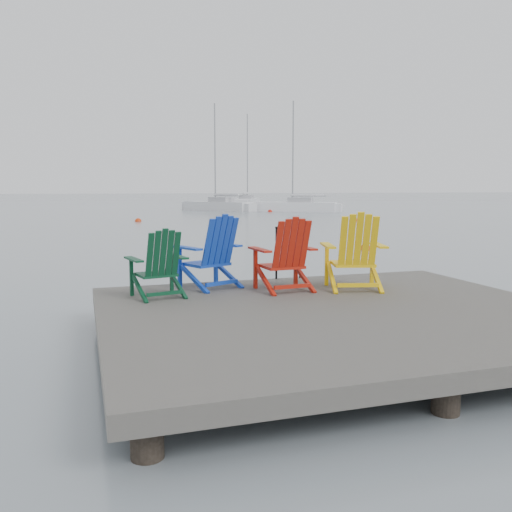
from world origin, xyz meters
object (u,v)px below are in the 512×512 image
object	(u,v)px
buoy_b	(138,221)
buoy_a	(365,250)
sailboat_near	(219,207)
chair_yellow	(355,252)
buoy_d	(270,212)
handrail	(288,247)
chair_blue	(212,252)
buoy_c	(355,221)
chair_red	(286,254)
sailboat_mid	(247,202)
sailboat_far	(297,207)
chair_green	(159,263)

from	to	relation	value
buoy_b	buoy_a	bearing A→B (deg)	-72.44
sailboat_near	chair_yellow	bearing A→B (deg)	-135.89
chair_yellow	sailboat_near	xyz separation A→B (m)	(7.94, 40.96, -0.73)
buoy_d	buoy_a	bearing A→B (deg)	-102.94
handrail	chair_blue	distance (m)	1.54
chair_blue	buoy_c	world-z (taller)	chair_blue
chair_red	buoy_c	size ratio (longest dim) A/B	2.88
chair_blue	buoy_b	distance (m)	25.82
sailboat_mid	buoy_a	world-z (taller)	sailboat_mid
chair_red	sailboat_far	xyz separation A→B (m)	(15.14, 36.96, -0.70)
handrail	sailboat_far	world-z (taller)	sailboat_far
chair_green	sailboat_near	distance (m)	42.09
chair_yellow	buoy_a	world-z (taller)	chair_yellow
buoy_a	buoy_c	distance (m)	16.03
buoy_b	sailboat_near	bearing A→B (deg)	59.03
sailboat_near	buoy_d	xyz separation A→B (m)	(3.54, -4.14, -0.36)
buoy_b	buoy_c	world-z (taller)	buoy_b
chair_green	buoy_b	size ratio (longest dim) A/B	2.36
chair_red	sailboat_far	bearing A→B (deg)	63.86
chair_green	chair_yellow	bearing A→B (deg)	-17.54
chair_blue	buoy_c	xyz separation A→B (m)	(14.29, 22.08, -1.07)
handrail	buoy_d	world-z (taller)	handrail
sailboat_near	buoy_a	xyz separation A→B (m)	(-2.95, -32.37, -0.36)
handrail	buoy_b	size ratio (longest dim) A/B	2.18
chair_red	sailboat_mid	bearing A→B (deg)	69.93
sailboat_near	sailboat_far	bearing A→B (deg)	-66.44
sailboat_far	buoy_c	xyz separation A→B (m)	(-1.86, -14.29, -0.36)
chair_blue	buoy_a	bearing A→B (deg)	24.44
sailboat_near	sailboat_far	xyz separation A→B (m)	(6.16, -3.78, 0.00)
chair_blue	buoy_b	size ratio (longest dim) A/B	2.73
chair_red	chair_blue	bearing A→B (deg)	146.13
sailboat_mid	buoy_b	bearing A→B (deg)	-92.91
chair_blue	sailboat_mid	bearing A→B (deg)	49.22
sailboat_mid	sailboat_near	bearing A→B (deg)	-90.63
sailboat_near	buoy_c	world-z (taller)	sailboat_near
chair_red	handrail	bearing A→B (deg)	62.88
chair_yellow	sailboat_far	bearing A→B (deg)	85.17
buoy_a	buoy_d	distance (m)	28.96
chair_red	buoy_a	bearing A→B (deg)	50.32
chair_green	chair_red	bearing A→B (deg)	-14.00
sailboat_near	buoy_a	bearing A→B (deg)	-130.13
chair_yellow	sailboat_mid	size ratio (longest dim) A/B	0.11
sailboat_mid	sailboat_far	xyz separation A→B (m)	(-0.65, -17.36, 0.00)
chair_red	chair_yellow	distance (m)	1.07
sailboat_near	handrail	bearing A→B (deg)	-137.05
chair_blue	chair_yellow	xyz separation A→B (m)	(2.05, -0.81, 0.02)
chair_green	sailboat_near	size ratio (longest dim) A/B	0.10
chair_red	buoy_b	world-z (taller)	chair_red
chair_green	buoy_b	xyz separation A→B (m)	(2.24, 26.26, -0.99)
sailboat_mid	buoy_a	xyz separation A→B (m)	(-9.76, -45.95, -0.36)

